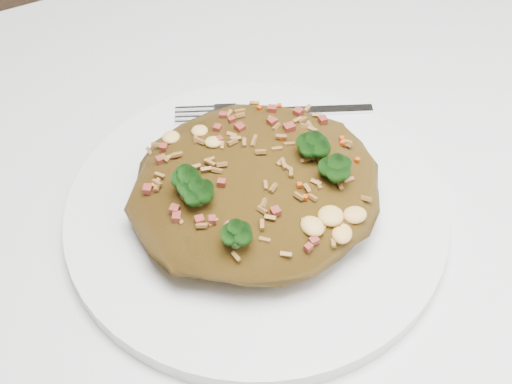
# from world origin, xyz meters

# --- Properties ---
(dining_table) EXTENTS (1.20, 0.80, 0.75)m
(dining_table) POSITION_xyz_m (0.00, 0.00, 0.66)
(dining_table) COLOR silver
(dining_table) RESTS_ON ground
(plate) EXTENTS (0.28, 0.28, 0.01)m
(plate) POSITION_xyz_m (-0.02, 0.05, 0.76)
(plate) COLOR white
(plate) RESTS_ON dining_table
(fried_rice) EXTENTS (0.18, 0.16, 0.06)m
(fried_rice) POSITION_xyz_m (-0.02, 0.05, 0.79)
(fried_rice) COLOR brown
(fried_rice) RESTS_ON plate
(fork) EXTENTS (0.15, 0.08, 0.00)m
(fork) POSITION_xyz_m (0.04, 0.13, 0.77)
(fork) COLOR silver
(fork) RESTS_ON plate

